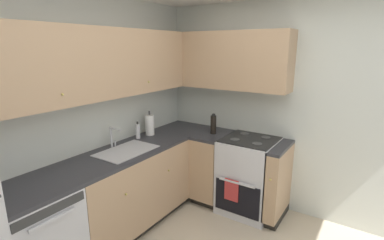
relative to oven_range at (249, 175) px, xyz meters
name	(u,v)px	position (x,y,z in m)	size (l,w,h in m)	color
wall_back	(69,123)	(-1.49, 1.30, 0.79)	(3.63, 0.05, 2.52)	silver
wall_right	(304,112)	(0.31, -0.52, 0.79)	(0.05, 3.68, 2.52)	silver
lower_cabinets_back	(129,190)	(-1.06, 0.98, -0.02)	(1.49, 0.62, 0.88)	tan
countertop_back	(126,151)	(-1.06, 0.97, 0.43)	(2.69, 0.60, 0.04)	#2D2D33
lower_cabinets_right	(230,172)	(-0.02, 0.24, -0.02)	(0.62, 1.12, 0.88)	tan
countertop_right	(232,138)	(-0.02, 0.24, 0.43)	(0.60, 1.12, 0.03)	#2D2D33
oven_range	(249,175)	(0.00, 0.00, 0.00)	(0.68, 0.62, 1.07)	silver
upper_cabinets_back	(99,64)	(-1.22, 1.11, 1.36)	(2.37, 0.34, 0.68)	tan
upper_cabinets_right	(223,60)	(0.12, 0.45, 1.36)	(0.32, 1.65, 0.68)	tan
sink	(127,155)	(-1.09, 0.94, 0.41)	(0.62, 0.40, 0.10)	#B7B7BC
faucet	(113,135)	(-1.08, 1.15, 0.59)	(0.07, 0.16, 0.23)	silver
soap_bottle	(138,131)	(-0.70, 1.15, 0.54)	(0.05, 0.05, 0.21)	silver
paper_towel_roll	(150,125)	(-0.50, 1.13, 0.58)	(0.11, 0.11, 0.31)	white
oil_bottle	(213,124)	(-0.02, 0.50, 0.57)	(0.07, 0.07, 0.26)	black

